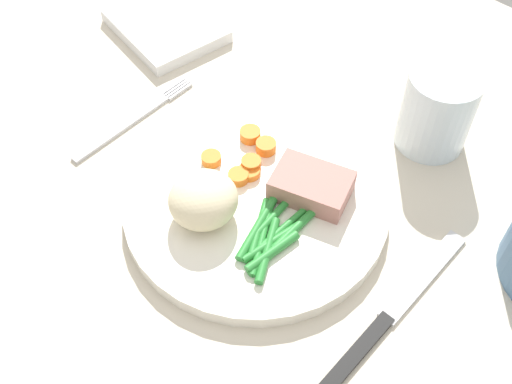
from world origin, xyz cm
name	(u,v)px	position (x,y,z in cm)	size (l,w,h in cm)	color
dining_table	(282,213)	(0.00, 0.00, 1.00)	(120.00, 90.00, 2.00)	beige
dinner_plate	(256,203)	(-1.85, -1.81, 2.80)	(25.92, 25.92, 1.60)	white
meat_portion	(311,185)	(1.65, 2.27, 4.81)	(7.38, 5.06, 2.42)	#B2756B
mashed_potatoes	(203,200)	(-4.19, -6.48, 5.85)	(6.46, 6.62, 4.49)	beige
carrot_slices	(246,157)	(-5.91, 1.14, 4.12)	(6.07, 7.18, 1.20)	orange
green_beans	(271,236)	(2.29, -4.34, 3.98)	(6.22, 9.94, 0.89)	#2D8C38
fork	(134,119)	(-20.02, -2.07, 2.20)	(1.44, 16.60, 0.40)	silver
knife	(393,311)	(14.72, -2.10, 2.20)	(1.70, 20.50, 0.64)	black
water_glass	(436,115)	(5.64, 17.58, 5.79)	(7.48, 7.48, 8.95)	silver
napkin	(166,26)	(-29.00, 11.08, 2.78)	(13.59, 10.89, 1.57)	white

